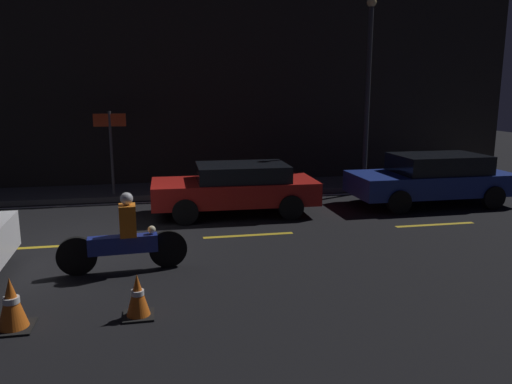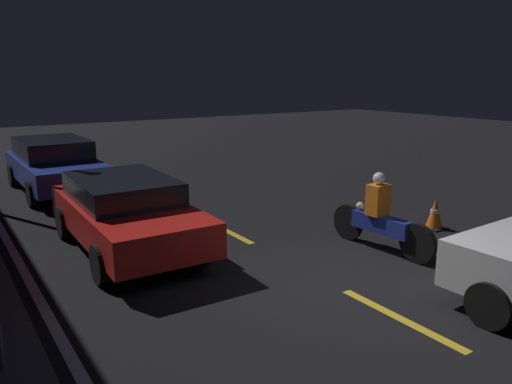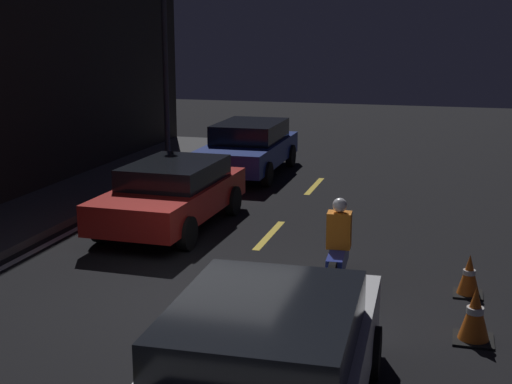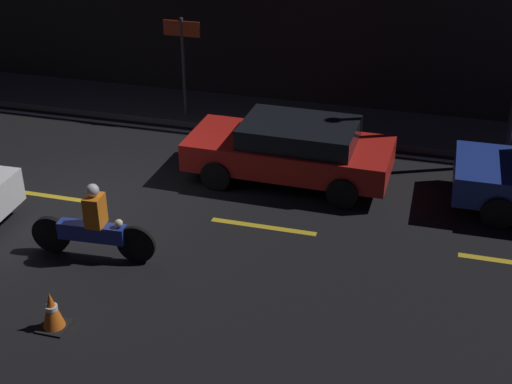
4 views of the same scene
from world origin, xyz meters
name	(u,v)px [view 1 (image 1 of 4)]	position (x,y,z in m)	size (l,w,h in m)	color
ground_plane	(82,245)	(0.00, 0.00, 0.00)	(56.00, 56.00, 0.00)	black
raised_curb	(105,193)	(0.00, 5.06, 0.07)	(28.00, 2.06, 0.15)	#4C4C4F
building_front	(102,78)	(0.00, 6.25, 3.51)	(28.00, 0.30, 7.01)	black
lane_dash_c	(30,248)	(-1.00, 0.00, 0.00)	(2.00, 0.14, 0.01)	gold
lane_dash_d	(249,235)	(3.50, 0.00, 0.00)	(2.00, 0.14, 0.01)	gold
lane_dash_e	(435,225)	(8.00, 0.00, 0.00)	(2.00, 0.14, 0.01)	gold
lane_solid_kerb	(101,204)	(0.00, 3.78, 0.00)	(25.20, 0.14, 0.01)	silver
taxi_red	(236,187)	(3.55, 2.00, 0.70)	(4.18, 1.95, 1.29)	red
sedan_blue	(432,178)	(9.06, 2.03, 0.75)	(4.43, 1.97, 1.39)	navy
motorcycle	(123,239)	(0.95, -1.72, 0.58)	(2.23, 0.38, 1.41)	black
traffic_cone_near	(11,304)	(-0.38, -3.68, 0.35)	(0.51, 0.51, 0.72)	black
traffic_cone_mid	(138,296)	(1.25, -3.63, 0.31)	(0.43, 0.43, 0.63)	black
shop_sign	(111,136)	(0.31, 4.47, 1.83)	(0.90, 0.08, 2.40)	#4C4C51
street_lamp	(368,87)	(7.85, 3.88, 3.24)	(0.28, 0.28, 5.76)	#333338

